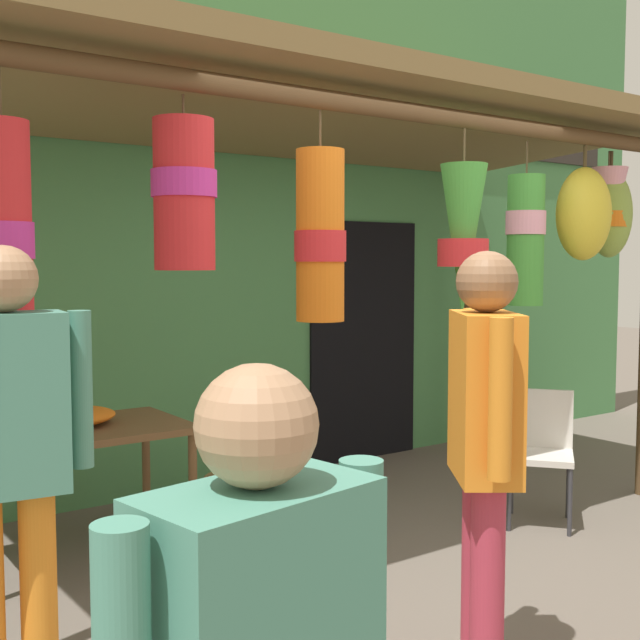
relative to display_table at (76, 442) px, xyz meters
The scene contains 10 objects.
ground_plane 2.03m from the display_table, 41.15° to the right, with size 30.00×30.00×0.00m, color #60564C.
shop_facade 2.36m from the display_table, 34.63° to the left, with size 9.78×0.29×4.48m.
market_stall_canopy 2.31m from the display_table, 16.64° to the right, with size 5.19×2.22×2.72m.
display_table is the anchor object (origin of this frame).
flower_heap_on_table 0.16m from the display_table, 141.60° to the left, with size 0.66×0.46×0.11m.
folding_chair 2.86m from the display_table, 22.03° to the right, with size 0.56×0.56×0.84m.
wicker_basket_by_table 1.27m from the display_table, 55.97° to the right, with size 0.49×0.49×0.28m, color olive.
wicker_basket_spare 1.21m from the display_table, ahead, with size 0.46×0.46×0.28m, color olive.
customer_foreground 2.45m from the display_table, 70.30° to the right, with size 0.41×0.50×1.72m.
passerby_at_right 1.68m from the display_table, 116.37° to the right, with size 0.59×0.27×1.73m.
Camera 1 is at (-2.89, -3.11, 1.68)m, focal length 44.96 mm.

